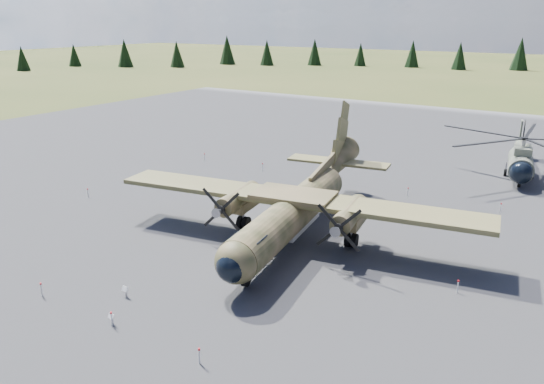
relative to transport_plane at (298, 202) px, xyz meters
The scene contains 8 objects.
ground 5.49m from the transport_plane, 147.36° to the right, with size 500.00×500.00×0.00m, color brown.
apron 8.84m from the transport_plane, 118.80° to the left, with size 120.00×120.00×0.04m, color slate.
transport_plane is the anchor object (origin of this frame).
helicopter_near 27.21m from the transport_plane, 64.67° to the left, with size 20.24×22.01×4.48m.
info_placard_left 14.23m from the transport_plane, 105.84° to the right, with size 0.44×0.21×0.67m.
info_placard_right 16.27m from the transport_plane, 98.06° to the right, with size 0.40×0.20×0.61m.
barrier_fence 5.67m from the transport_plane, 149.36° to the right, with size 33.12×29.62×0.85m.
treeline 11.67m from the transport_plane, 109.03° to the right, with size 331.48×328.88×10.91m.
Camera 1 is at (22.33, -29.58, 15.50)m, focal length 35.00 mm.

